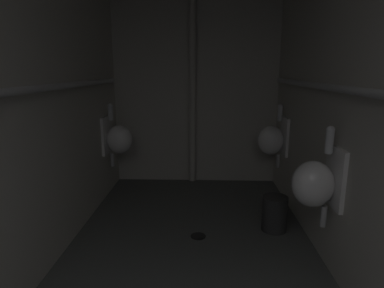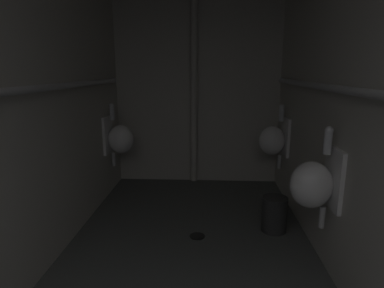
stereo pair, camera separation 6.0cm
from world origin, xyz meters
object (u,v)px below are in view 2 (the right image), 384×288
object	(u,v)px
standpipe_back_wall	(194,89)
urinal_left_mid	(119,138)
floor_drain	(197,236)
urinal_right_far	(274,140)
waste_bin	(274,214)
urinal_right_mid	(314,183)

from	to	relation	value
standpipe_back_wall	urinal_left_mid	bearing A→B (deg)	-153.03
urinal_left_mid	floor_drain	distance (m)	1.57
urinal_left_mid	standpipe_back_wall	size ratio (longest dim) A/B	0.31
standpipe_back_wall	urinal_right_far	bearing A→B (deg)	-24.47
standpipe_back_wall	waste_bin	size ratio (longest dim) A/B	7.37
standpipe_back_wall	urinal_right_mid	bearing A→B (deg)	-63.50
floor_drain	waste_bin	world-z (taller)	waste_bin
waste_bin	urinal_right_mid	bearing A→B (deg)	-77.23
urinal_right_mid	standpipe_back_wall	xyz separation A→B (m)	(-0.95, 1.91, 0.56)
urinal_right_mid	waste_bin	xyz separation A→B (m)	(-0.14, 0.60, -0.52)
urinal_left_mid	standpipe_back_wall	xyz separation A→B (m)	(0.87, 0.44, 0.56)
urinal_right_mid	urinal_right_far	xyz separation A→B (m)	(0.00, 1.48, 0.00)
urinal_right_far	standpipe_back_wall	xyz separation A→B (m)	(-0.95, 0.43, 0.56)
urinal_left_mid	urinal_right_mid	world-z (taller)	same
urinal_right_far	floor_drain	bearing A→B (deg)	-129.66
urinal_left_mid	waste_bin	world-z (taller)	urinal_left_mid
urinal_left_mid	waste_bin	bearing A→B (deg)	-27.17
urinal_right_mid	waste_bin	size ratio (longest dim) A/B	2.27
floor_drain	urinal_left_mid	bearing A→B (deg)	133.62
floor_drain	urinal_right_far	bearing A→B (deg)	50.34
floor_drain	urinal_right_mid	bearing A→B (deg)	-27.75
waste_bin	standpipe_back_wall	bearing A→B (deg)	121.95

